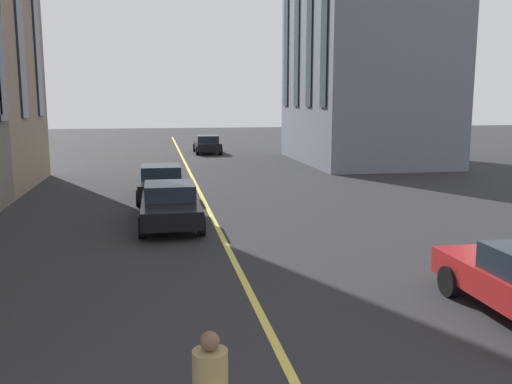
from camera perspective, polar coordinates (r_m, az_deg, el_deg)
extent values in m
cube|color=#D8C64C|center=(22.39, -5.37, -0.92)|extent=(80.00, 0.16, 0.01)
cube|color=black|center=(22.97, -9.73, 0.75)|extent=(4.40, 1.80, 0.55)
cube|color=#19232D|center=(23.11, -9.77, 2.11)|extent=(1.85, 1.58, 0.50)
cylinder|color=black|center=(21.60, -7.37, -0.48)|extent=(0.64, 0.22, 0.64)
cylinder|color=black|center=(21.59, -11.95, -0.62)|extent=(0.64, 0.22, 0.64)
cylinder|color=black|center=(24.47, -7.73, 0.67)|extent=(0.64, 0.22, 0.64)
cylinder|color=black|center=(24.45, -11.78, 0.55)|extent=(0.64, 0.22, 0.64)
cube|color=black|center=(17.96, -8.82, -1.65)|extent=(4.40, 1.80, 0.55)
cube|color=#19232D|center=(18.08, -8.88, 0.12)|extent=(1.85, 1.58, 0.50)
cylinder|color=black|center=(16.64, -5.67, -3.43)|extent=(0.64, 0.22, 0.64)
cylinder|color=black|center=(16.59, -11.64, -3.62)|extent=(0.64, 0.22, 0.64)
cylinder|color=black|center=(19.47, -6.38, -1.55)|extent=(0.64, 0.22, 0.64)
cylinder|color=black|center=(19.44, -11.47, -1.71)|extent=(0.64, 0.22, 0.64)
cylinder|color=black|center=(12.24, 19.36, -8.68)|extent=(0.64, 0.22, 0.64)
cube|color=black|center=(42.54, -5.06, 4.80)|extent=(4.40, 1.80, 0.55)
cube|color=#19232D|center=(42.28, -5.04, 5.48)|extent=(1.85, 1.58, 0.50)
cylinder|color=black|center=(43.94, -6.36, 4.56)|extent=(0.64, 0.22, 0.64)
cylinder|color=black|center=(44.09, -4.11, 4.62)|extent=(0.64, 0.22, 0.64)
cylinder|color=black|center=(41.05, -6.07, 4.23)|extent=(0.64, 0.22, 0.64)
cylinder|color=black|center=(41.22, -3.67, 4.28)|extent=(0.64, 0.22, 0.64)
cylinder|color=#997F4C|center=(6.20, -4.73, -18.72)|extent=(0.38, 0.38, 0.65)
sphere|color=brown|center=(6.00, -4.79, -15.08)|extent=(0.21, 0.21, 0.21)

